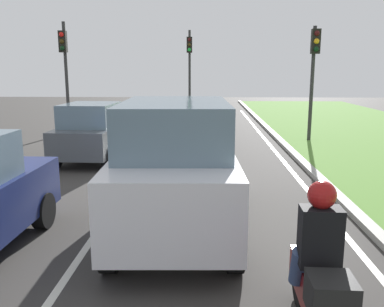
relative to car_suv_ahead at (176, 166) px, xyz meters
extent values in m
plane|color=#383533|center=(-0.68, 5.76, -1.17)|extent=(60.00, 60.00, 0.00)
cube|color=silver|center=(-1.38, 5.76, -1.16)|extent=(0.12, 32.00, 0.01)
cube|color=silver|center=(2.92, 5.76, -1.16)|extent=(0.12, 32.00, 0.01)
cube|color=#9E9B93|center=(3.42, 5.76, -1.11)|extent=(0.24, 48.00, 0.12)
cube|color=silver|center=(0.00, 0.04, -0.24)|extent=(2.06, 4.56, 1.10)
cube|color=slate|center=(0.00, -0.11, 0.71)|extent=(1.79, 2.76, 0.80)
cylinder|color=black|center=(-0.93, 1.54, -0.79)|extent=(0.25, 0.77, 0.76)
cylinder|color=black|center=(0.82, 1.60, -0.79)|extent=(0.25, 0.77, 0.76)
cylinder|color=black|center=(-0.82, -1.52, -0.79)|extent=(0.25, 0.77, 0.76)
cylinder|color=black|center=(0.93, -1.46, -0.79)|extent=(0.25, 0.77, 0.76)
cylinder|color=black|center=(-2.38, 0.05, -0.85)|extent=(0.23, 0.64, 0.64)
cube|color=#474C51|center=(-3.02, 5.84, -0.47)|extent=(1.77, 3.76, 0.80)
cube|color=slate|center=(-3.03, 5.59, 0.27)|extent=(1.55, 1.95, 0.68)
cylinder|color=black|center=(-3.73, 7.12, -0.87)|extent=(0.24, 0.61, 0.60)
cylinder|color=black|center=(-2.22, 7.07, -0.87)|extent=(0.24, 0.61, 0.60)
cylinder|color=black|center=(-3.82, 4.61, -0.87)|extent=(0.24, 0.61, 0.60)
cylinder|color=black|center=(-2.31, 4.55, -0.87)|extent=(0.24, 0.61, 0.60)
cube|color=#590A0A|center=(1.64, -2.97, -0.59)|extent=(0.32, 1.41, 0.36)
ellipsoid|color=#590A0A|center=(1.65, -2.62, -0.37)|extent=(0.29, 0.51, 0.24)
cube|color=black|center=(1.62, -3.52, -0.32)|extent=(0.41, 0.41, 0.32)
cylinder|color=black|center=(1.66, -2.27, -0.87)|extent=(0.12, 0.60, 0.60)
cube|color=black|center=(1.64, -3.02, 0.01)|extent=(0.41, 0.27, 0.60)
sphere|color=maroon|center=(1.64, -2.99, 0.43)|extent=(0.28, 0.28, 0.28)
cylinder|color=navy|center=(1.47, -2.89, -0.37)|extent=(0.17, 0.30, 0.45)
cylinder|color=navy|center=(1.81, -2.90, -0.37)|extent=(0.17, 0.30, 0.45)
cylinder|color=#2D2D2D|center=(4.57, 9.37, 1.03)|extent=(0.14, 0.14, 4.40)
cube|color=black|center=(4.57, 9.17, 2.65)|extent=(0.32, 0.24, 0.90)
sphere|color=#3F0F0F|center=(4.57, 9.04, 2.93)|extent=(0.20, 0.20, 0.20)
sphere|color=#F2AD19|center=(4.57, 9.04, 2.65)|extent=(0.20, 0.20, 0.20)
sphere|color=black|center=(4.57, 9.04, 2.37)|extent=(0.20, 0.20, 0.20)
cylinder|color=#2D2D2D|center=(-5.64, 11.35, 1.24)|extent=(0.14, 0.14, 4.81)
cube|color=black|center=(-5.64, 11.15, 2.80)|extent=(0.32, 0.24, 0.90)
sphere|color=red|center=(-5.64, 11.02, 3.08)|extent=(0.20, 0.20, 0.20)
sphere|color=#382B0C|center=(-5.64, 11.02, 2.80)|extent=(0.20, 0.20, 0.20)
sphere|color=black|center=(-5.64, 11.02, 2.52)|extent=(0.20, 0.20, 0.20)
cylinder|color=#2D2D2D|center=(-0.50, 18.12, 1.36)|extent=(0.14, 0.14, 5.05)
cube|color=black|center=(-0.50, 17.92, 3.03)|extent=(0.32, 0.24, 0.90)
sphere|color=#3F0F0F|center=(-0.50, 17.79, 3.31)|extent=(0.20, 0.20, 0.20)
sphere|color=#382B0C|center=(-0.50, 17.79, 3.03)|extent=(0.20, 0.20, 0.20)
sphere|color=green|center=(-0.50, 17.79, 2.75)|extent=(0.20, 0.20, 0.20)
camera|label=1|loc=(0.52, -6.85, 1.62)|focal=38.56mm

